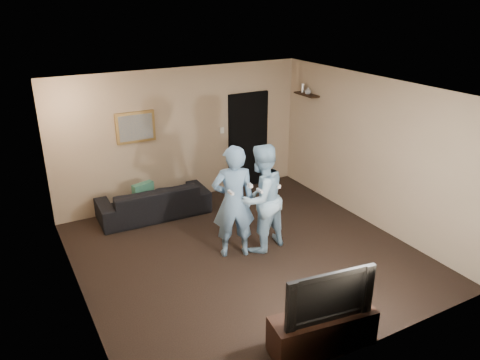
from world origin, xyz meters
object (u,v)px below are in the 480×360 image
wii_player_left (233,202)px  wii_player_right (261,198)px  sofa (154,201)px  tv_console (322,331)px  television (325,292)px

wii_player_left → wii_player_right: 0.47m
sofa → wii_player_right: (1.11, -1.97, 0.58)m
tv_console → wii_player_left: (0.11, 2.37, 0.65)m
tv_console → sofa: bearing=105.3°
wii_player_right → tv_console: bearing=-103.9°
television → wii_player_left: wii_player_left is taller
tv_console → wii_player_left: size_ratio=0.69×
sofa → tv_console: sofa is taller
wii_player_right → sofa: bearing=119.5°
sofa → television: size_ratio=1.88×
sofa → wii_player_left: 2.12m
wii_player_left → wii_player_right: size_ratio=1.03×
wii_player_left → wii_player_right: bearing=-4.8°
television → wii_player_left: (0.11, 2.37, 0.12)m
tv_console → wii_player_left: 2.46m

